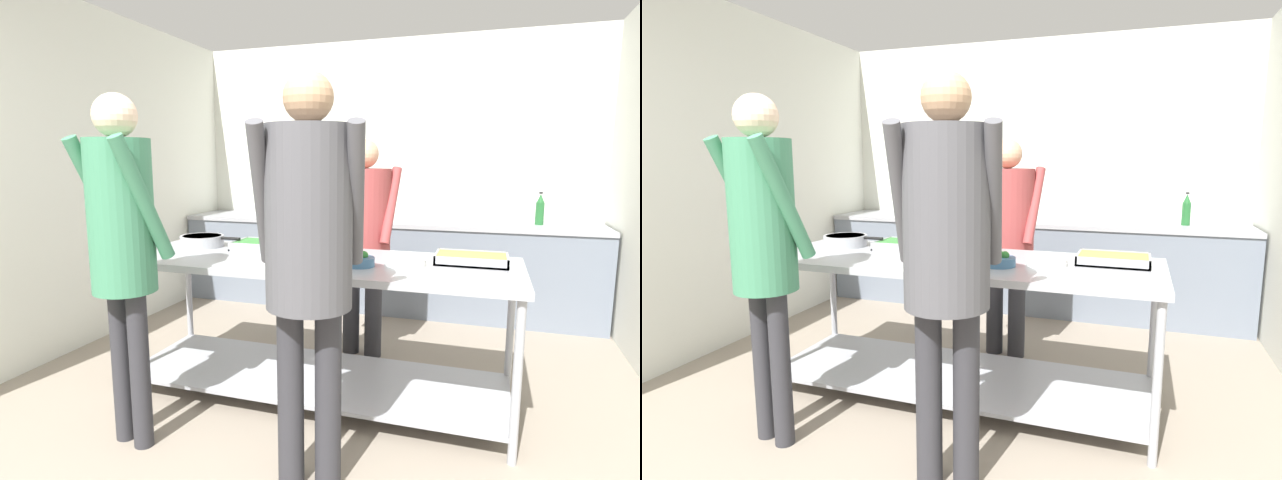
% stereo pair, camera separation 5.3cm
% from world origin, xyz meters
% --- Properties ---
extents(wall_rear, '(4.14, 0.06, 2.65)m').
position_xyz_m(wall_rear, '(0.00, 4.00, 1.32)').
color(wall_rear, silver).
rests_on(wall_rear, ground_plane).
extents(wall_left, '(0.06, 4.12, 2.65)m').
position_xyz_m(wall_left, '(-2.04, 2.00, 1.32)').
color(wall_left, silver).
rests_on(wall_left, ground_plane).
extents(back_counter, '(3.98, 0.65, 0.88)m').
position_xyz_m(back_counter, '(0.00, 3.63, 0.44)').
color(back_counter, slate).
rests_on(back_counter, ground_plane).
extents(serving_counter, '(2.39, 0.87, 0.87)m').
position_xyz_m(serving_counter, '(0.00, 1.62, 0.59)').
color(serving_counter, '#9EA0A8').
rests_on(serving_counter, ground_plane).
extents(sauce_pan, '(0.44, 0.30, 0.08)m').
position_xyz_m(sauce_pan, '(-0.87, 1.79, 0.91)').
color(sauce_pan, '#9EA0A8').
rests_on(sauce_pan, serving_counter).
extents(serving_tray_roast, '(0.37, 0.28, 0.05)m').
position_xyz_m(serving_tray_roast, '(-0.44, 1.83, 0.89)').
color(serving_tray_roast, '#9EA0A8').
rests_on(serving_tray_roast, serving_counter).
extents(serving_tray_vegetables, '(0.39, 0.32, 0.05)m').
position_xyz_m(serving_tray_vegetables, '(-0.02, 1.85, 0.89)').
color(serving_tray_vegetables, '#9EA0A8').
rests_on(serving_tray_vegetables, serving_counter).
extents(broccoli_bowl, '(0.19, 0.19, 0.09)m').
position_xyz_m(broccoli_bowl, '(0.30, 1.51, 0.90)').
color(broccoli_bowl, '#3D668C').
rests_on(broccoli_bowl, serving_counter).
extents(plate_stack, '(0.24, 0.24, 0.04)m').
position_xyz_m(plate_stack, '(0.55, 1.62, 0.89)').
color(plate_stack, white).
rests_on(plate_stack, serving_counter).
extents(serving_tray_greens, '(0.40, 0.27, 0.05)m').
position_xyz_m(serving_tray_greens, '(0.90, 1.78, 0.89)').
color(serving_tray_greens, '#9EA0A8').
rests_on(serving_tray_greens, serving_counter).
extents(guest_serving_left, '(0.53, 0.44, 1.81)m').
position_xyz_m(guest_serving_left, '(0.26, 0.79, 1.12)').
color(guest_serving_left, '#2D2D33').
rests_on(guest_serving_left, ground_plane).
extents(guest_serving_right, '(0.47, 0.41, 1.77)m').
position_xyz_m(guest_serving_right, '(-0.72, 0.83, 1.11)').
color(guest_serving_right, '#2D2D33').
rests_on(guest_serving_right, ground_plane).
extents(cook_behind_counter, '(0.53, 0.40, 1.61)m').
position_xyz_m(cook_behind_counter, '(0.12, 2.37, 0.98)').
color(cook_behind_counter, '#2D2D33').
rests_on(cook_behind_counter, ground_plane).
extents(water_bottle, '(0.07, 0.07, 0.29)m').
position_xyz_m(water_bottle, '(1.43, 3.68, 1.02)').
color(water_bottle, '#23602D').
rests_on(water_bottle, back_counter).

